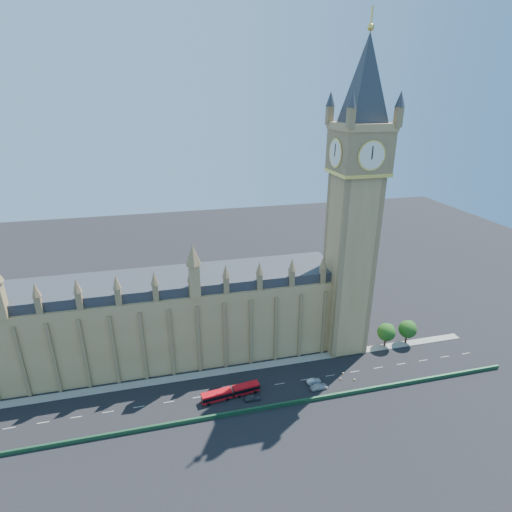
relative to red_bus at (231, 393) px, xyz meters
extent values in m
plane|color=black|center=(2.98, 2.02, -1.49)|extent=(400.00, 400.00, 0.00)
cube|color=#9F814D|center=(-22.02, 24.02, 11.01)|extent=(120.00, 20.00, 25.00)
cube|color=#2D3035|center=(-22.02, 24.02, 25.01)|extent=(120.00, 18.00, 3.00)
cube|color=#9F814D|center=(40.98, 16.02, 27.51)|extent=(12.00, 12.00, 58.00)
cube|color=olive|center=(40.98, 16.02, 62.51)|extent=(14.00, 14.00, 12.00)
cylinder|color=silver|center=(40.98, 8.87, 62.51)|extent=(7.20, 0.30, 7.20)
cube|color=#9F814D|center=(40.98, 16.02, 69.51)|extent=(14.50, 14.50, 2.00)
pyramid|color=#2D3035|center=(40.98, 16.02, 92.51)|extent=(20.59, 20.59, 22.00)
sphere|color=#F2C64C|center=(40.98, 16.02, 93.31)|extent=(1.80, 1.80, 1.80)
cube|color=#1E4C2D|center=(2.98, -6.98, -0.89)|extent=(160.00, 0.60, 1.20)
cube|color=gray|center=(2.98, 11.52, -1.41)|extent=(160.00, 3.00, 0.16)
cylinder|color=#382619|center=(54.98, 12.02, 0.51)|extent=(0.70, 0.70, 4.00)
sphere|color=#194612|center=(54.98, 12.02, 4.01)|extent=(6.00, 6.00, 6.00)
sphere|color=#194612|center=(55.78, 12.32, 4.61)|extent=(4.38, 4.38, 4.38)
cylinder|color=#382619|center=(62.98, 12.02, 0.51)|extent=(0.70, 0.70, 4.00)
sphere|color=#194612|center=(62.98, 12.02, 4.01)|extent=(6.00, 6.00, 6.00)
sphere|color=#194612|center=(63.78, 12.32, 4.61)|extent=(4.38, 4.38, 4.38)
cube|color=red|center=(-4.00, -0.50, -0.08)|extent=(8.69, 3.39, 2.82)
cube|color=red|center=(4.49, 0.57, -0.08)|extent=(7.76, 3.27, 2.82)
cube|color=black|center=(-4.00, -0.50, 0.26)|extent=(8.75, 3.45, 1.07)
cube|color=black|center=(4.49, 0.57, 0.26)|extent=(7.81, 3.33, 1.07)
cylinder|color=black|center=(0.01, 0.00, -0.22)|extent=(1.04, 2.33, 2.26)
cylinder|color=black|center=(-6.54, -2.01, -1.02)|extent=(0.97, 0.40, 0.94)
cylinder|color=black|center=(-6.83, 0.32, -1.02)|extent=(0.97, 0.40, 0.94)
cylinder|color=black|center=(-1.17, -1.33, -1.02)|extent=(0.97, 0.40, 0.94)
cylinder|color=black|center=(-1.46, 1.00, -1.02)|extent=(0.97, 0.40, 0.94)
cylinder|color=black|center=(2.25, -0.90, -1.02)|extent=(0.97, 0.40, 0.94)
cylinder|color=black|center=(1.95, 1.43, -1.02)|extent=(0.97, 0.40, 0.94)
cylinder|color=black|center=(7.03, -0.30, -1.02)|extent=(0.97, 0.40, 0.94)
cylinder|color=black|center=(6.73, 2.03, -1.02)|extent=(0.97, 0.40, 0.94)
imported|color=#404348|center=(5.62, -2.63, -0.71)|extent=(4.59, 1.96, 1.55)
imported|color=#B4B7BD|center=(24.84, 0.01, -0.79)|extent=(4.27, 1.70, 1.38)
imported|color=silver|center=(25.36, -2.66, -0.73)|extent=(5.38, 2.55, 1.52)
cube|color=black|center=(24.87, 0.81, -1.46)|extent=(0.51, 0.51, 0.04)
cone|color=#E95C0C|center=(24.87, 0.81, -1.11)|extent=(0.56, 0.56, 0.75)
cylinder|color=white|center=(24.87, 0.81, -1.01)|extent=(0.36, 0.36, 0.13)
cube|color=black|center=(33.21, -0.46, -1.47)|extent=(0.52, 0.52, 0.04)
cone|color=#F65F0C|center=(33.21, -0.46, -1.12)|extent=(0.57, 0.57, 0.73)
cylinder|color=white|center=(33.21, -0.46, -1.02)|extent=(0.35, 0.35, 0.12)
cube|color=black|center=(34.95, 1.71, -1.46)|extent=(0.50, 0.50, 0.04)
cone|color=orange|center=(34.95, 1.71, -1.11)|extent=(0.55, 0.55, 0.75)
cylinder|color=white|center=(34.95, 1.71, -1.01)|extent=(0.36, 0.36, 0.13)
cube|color=black|center=(36.98, -1.90, -1.46)|extent=(0.55, 0.55, 0.05)
cone|color=orange|center=(36.98, -1.90, -1.09)|extent=(0.60, 0.60, 0.79)
cylinder|color=white|center=(36.98, -1.90, -0.98)|extent=(0.39, 0.39, 0.14)
camera|label=1|loc=(-14.13, -88.68, 76.91)|focal=28.00mm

